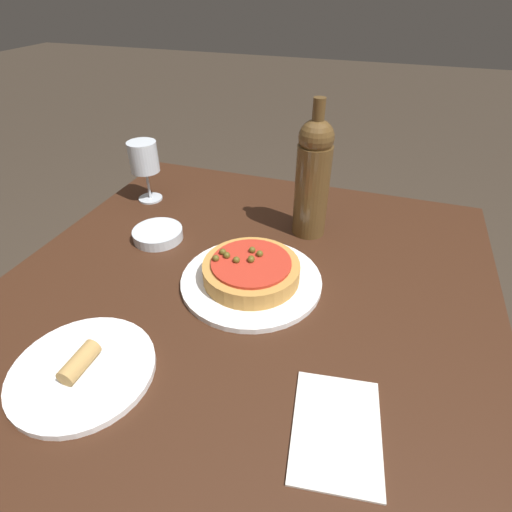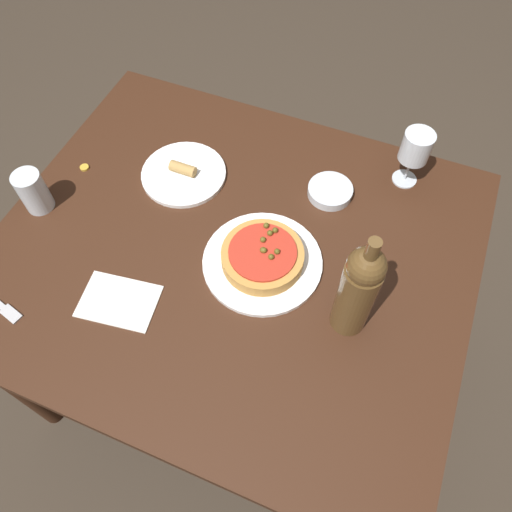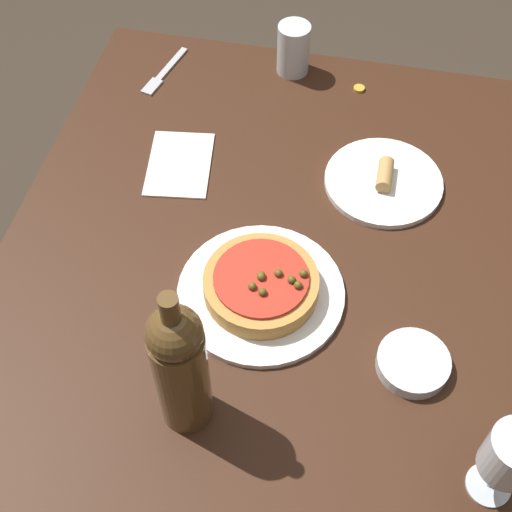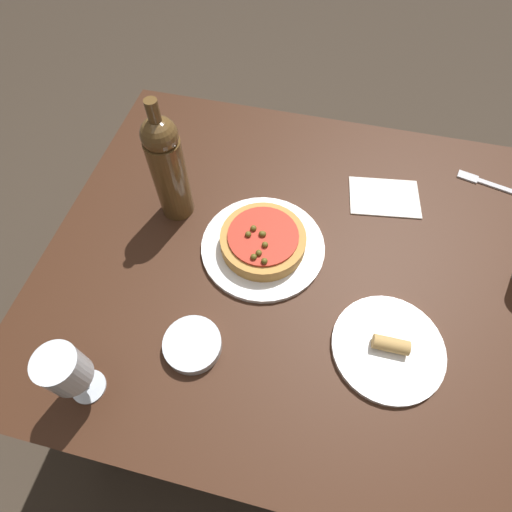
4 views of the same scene
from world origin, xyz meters
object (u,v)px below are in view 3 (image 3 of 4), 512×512
Objects in this scene: dining_table at (274,286)px; fork at (163,74)px; wine_bottle at (180,366)px; side_bowl at (413,363)px; dinner_plate at (261,293)px; water_cup at (293,49)px; wine_glass at (511,456)px; side_plate at (384,181)px; pizza at (261,284)px; bottle_cap at (359,88)px.

dining_table is 0.56m from fork.
wine_bottle is 0.38m from side_bowl.
water_cup is at bearing -174.87° from dinner_plate.
dinner_plate is 1.75× the size of wine_glass.
fork is (-0.77, -0.71, -0.12)m from wine_glass.
water_cup reaches higher than side_plate.
side_bowl reaches higher than dinner_plate.
wine_bottle is at bearing -0.89° from water_cup.
dinner_plate is (0.08, -0.01, 0.10)m from dining_table.
side_plate is (0.30, 0.23, -0.05)m from water_cup.
pizza is 0.28m from side_bowl.
water_cup is at bearing 119.30° from fork.
bottle_cap is (-0.26, -0.08, -0.00)m from side_plate.
dinner_plate is 0.35m from side_plate.
side_bowl is 0.85m from fork.
wine_glass is 0.72× the size of side_plate.
wine_glass is at bearing 56.84° from fork.
dinner_plate is 2.53× the size of water_cup.
wine_glass reaches higher than side_plate.
pizza is 1.67× the size of side_bowl.
fork is 0.75× the size of side_plate.
pizza is 0.60m from water_cup.
side_plate reaches higher than dining_table.
wine_bottle reaches higher than side_bowl.
side_plate is (-0.55, -0.21, -0.11)m from wine_glass.
wine_bottle is (0.23, -0.07, 0.14)m from dinner_plate.
fork is (0.07, -0.27, -0.05)m from water_cup.
pizza is at bearing -123.24° from wine_glass.
dining_table is at bearing -123.29° from side_bowl.
pizza reaches higher than side_plate.
fork is (-0.60, -0.59, -0.01)m from side_bowl.
water_cup is (-0.59, -0.05, 0.05)m from dinner_plate.
wine_glass is 6.80× the size of bottle_cap.
wine_glass is at bearing 35.94° from side_bowl.
wine_bottle is at bearing -24.76° from side_plate.
side_plate is (-0.38, -0.09, -0.00)m from side_bowl.
wine_bottle reaches higher than pizza.
dining_table is at bearing 173.74° from dinner_plate.
bottle_cap reaches higher than dining_table.
water_cup is at bearing -152.54° from wine_glass.
dinner_plate reaches higher than dining_table.
fork is at bearing -113.56° from side_plate.
pizza reaches higher than fork.
side_plate is at bearing 155.24° from wine_bottle.
wine_bottle reaches higher than side_plate.
dining_table is at bearing 6.98° from water_cup.
wine_glass is 0.87m from bottle_cap.
bottle_cap is (-0.64, -0.17, -0.01)m from side_bowl.
dinner_plate is 0.48m from wine_glass.
wine_glass is 0.97× the size of fork.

